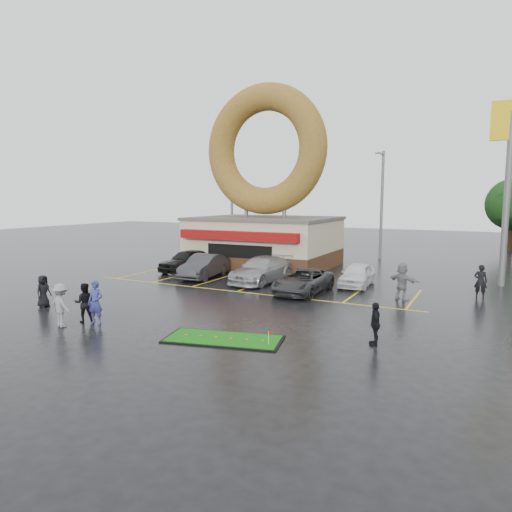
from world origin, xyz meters
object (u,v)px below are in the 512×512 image
at_px(car_white, 357,275).
at_px(car_grey, 303,281).
at_px(car_silver, 262,270).
at_px(putting_green, 224,339).
at_px(shell_sign, 510,158).
at_px(car_black, 188,261).
at_px(dumpster, 193,251).
at_px(donut_shop, 265,207).
at_px(streetlight_mid, 382,202).
at_px(person_cameraman, 375,324).
at_px(streetlight_left, 231,202).
at_px(person_blue, 96,303).
at_px(car_dgrey, 204,266).

bearing_deg(car_white, car_grey, -124.86).
height_order(car_silver, putting_green, car_silver).
distance_m(shell_sign, car_black, 20.99).
height_order(car_black, dumpster, car_black).
xyz_separation_m(donut_shop, car_white, (8.49, -4.97, -3.79)).
bearing_deg(car_white, streetlight_mid, 94.73).
bearing_deg(car_white, person_cameraman, -73.70).
distance_m(person_cameraman, dumpster, 24.91).
distance_m(car_black, person_cameraman, 18.42).
xyz_separation_m(shell_sign, car_white, (-7.51, -4.00, -6.70)).
distance_m(car_white, putting_green, 12.44).
distance_m(streetlight_mid, putting_green, 25.67).
bearing_deg(car_white, donut_shop, 147.80).
height_order(streetlight_left, person_cameraman, streetlight_left).
distance_m(streetlight_left, person_blue, 26.41).
relative_size(person_cameraman, dumpster, 0.85).
bearing_deg(car_silver, car_dgrey, -170.76).
distance_m(car_silver, car_white, 5.73).
distance_m(shell_sign, car_white, 10.83).
relative_size(car_grey, person_cameraman, 3.08).
bearing_deg(car_dgrey, streetlight_left, 106.38).
height_order(car_silver, car_white, car_silver).
bearing_deg(car_white, shell_sign, 26.19).
relative_size(car_black, car_dgrey, 0.99).
distance_m(car_grey, putting_green, 9.11).
bearing_deg(donut_shop, streetlight_left, 135.22).
bearing_deg(putting_green, car_black, 130.47).
bearing_deg(person_cameraman, streetlight_mid, 170.56).
bearing_deg(car_grey, streetlight_mid, 89.48).
bearing_deg(car_silver, car_grey, -24.39).
distance_m(shell_sign, streetlight_left, 24.46).
xyz_separation_m(donut_shop, car_grey, (6.39, -8.21, -3.81)).
xyz_separation_m(streetlight_left, car_black, (3.52, -12.10, -4.00)).
bearing_deg(car_black, car_dgrey, -26.50).
relative_size(car_white, person_blue, 2.20).
bearing_deg(car_grey, car_silver, 153.44).
xyz_separation_m(car_dgrey, car_white, (9.53, 1.76, -0.09)).
height_order(car_white, putting_green, car_white).
relative_size(car_black, person_blue, 2.55).
bearing_deg(car_dgrey, person_blue, -86.15).
bearing_deg(streetlight_mid, dumpster, -153.01).
relative_size(person_blue, putting_green, 0.39).
height_order(person_cameraman, dumpster, person_cameraman).
bearing_deg(shell_sign, putting_green, -119.24).
height_order(car_grey, putting_green, car_grey).
height_order(car_black, car_dgrey, car_black).
height_order(shell_sign, car_dgrey, shell_sign).
xyz_separation_m(car_silver, car_white, (5.56, 1.39, -0.10)).
bearing_deg(streetlight_left, car_grey, -48.55).
bearing_deg(streetlight_left, person_cameraman, -49.70).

